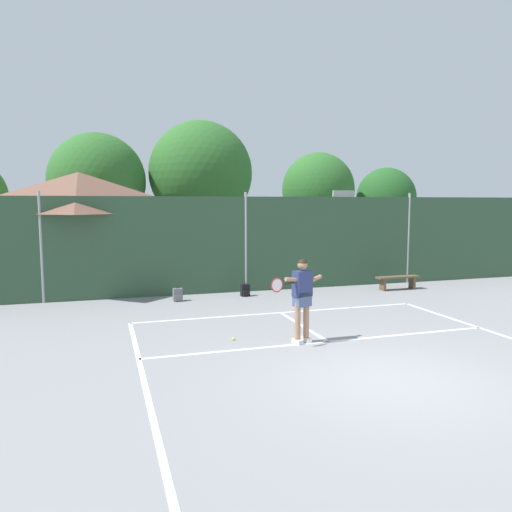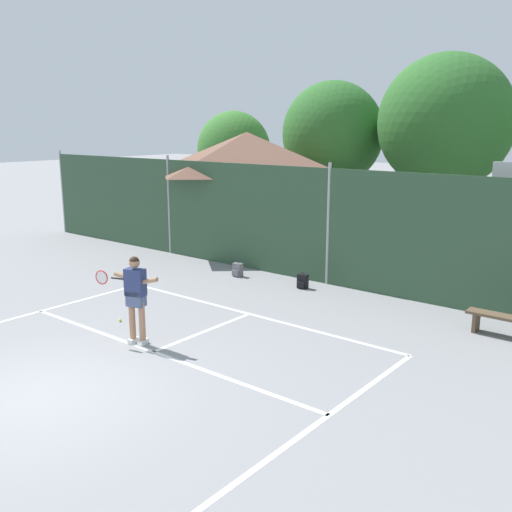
{
  "view_description": "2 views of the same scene",
  "coord_description": "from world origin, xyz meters",
  "px_view_note": "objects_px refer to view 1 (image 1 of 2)",
  "views": [
    {
      "loc": [
        -4.7,
        -7.17,
        3.07
      ],
      "look_at": [
        -0.36,
        6.65,
        1.49
      ],
      "focal_mm": 34.45,
      "sensor_mm": 36.0,
      "label": 1
    },
    {
      "loc": [
        8.32,
        -4.6,
        4.42
      ],
      "look_at": [
        -0.25,
        6.08,
        1.29
      ],
      "focal_mm": 40.15,
      "sensor_mm": 36.0,
      "label": 2
    }
  ],
  "objects_px": {
    "courtside_bench": "(398,280)",
    "basketball_hoop": "(342,222)",
    "backpack_grey": "(178,295)",
    "backpack_black": "(245,290)",
    "tennis_ball": "(233,339)",
    "tennis_player": "(302,293)"
  },
  "relations": [
    {
      "from": "courtside_bench",
      "to": "basketball_hoop",
      "type": "bearing_deg",
      "value": 108.03
    },
    {
      "from": "basketball_hoop",
      "to": "backpack_grey",
      "type": "relative_size",
      "value": 7.67
    },
    {
      "from": "backpack_grey",
      "to": "backpack_black",
      "type": "height_order",
      "value": "same"
    },
    {
      "from": "backpack_black",
      "to": "courtside_bench",
      "type": "bearing_deg",
      "value": -4.64
    },
    {
      "from": "backpack_grey",
      "to": "courtside_bench",
      "type": "xyz_separation_m",
      "value": [
        7.74,
        -0.29,
        0.17
      ]
    },
    {
      "from": "tennis_ball",
      "to": "backpack_black",
      "type": "height_order",
      "value": "backpack_black"
    },
    {
      "from": "backpack_grey",
      "to": "backpack_black",
      "type": "distance_m",
      "value": 2.25
    },
    {
      "from": "tennis_ball",
      "to": "backpack_grey",
      "type": "relative_size",
      "value": 0.14
    },
    {
      "from": "tennis_player",
      "to": "tennis_ball",
      "type": "xyz_separation_m",
      "value": [
        -1.38,
        0.63,
        -1.08
      ]
    },
    {
      "from": "basketball_hoop",
      "to": "tennis_ball",
      "type": "relative_size",
      "value": 53.79
    },
    {
      "from": "tennis_ball",
      "to": "tennis_player",
      "type": "bearing_deg",
      "value": -24.71
    },
    {
      "from": "tennis_ball",
      "to": "backpack_black",
      "type": "xyz_separation_m",
      "value": [
        1.71,
        4.95,
        0.16
      ]
    },
    {
      "from": "basketball_hoop",
      "to": "backpack_black",
      "type": "xyz_separation_m",
      "value": [
        -4.64,
        -2.18,
        -2.12
      ]
    },
    {
      "from": "courtside_bench",
      "to": "backpack_black",
      "type": "bearing_deg",
      "value": 175.36
    },
    {
      "from": "backpack_grey",
      "to": "courtside_bench",
      "type": "relative_size",
      "value": 0.29
    },
    {
      "from": "backpack_grey",
      "to": "courtside_bench",
      "type": "bearing_deg",
      "value": -2.17
    },
    {
      "from": "tennis_player",
      "to": "backpack_black",
      "type": "height_order",
      "value": "tennis_player"
    },
    {
      "from": "tennis_ball",
      "to": "basketball_hoop",
      "type": "bearing_deg",
      "value": 48.31
    },
    {
      "from": "tennis_player",
      "to": "courtside_bench",
      "type": "distance_m",
      "value": 7.81
    },
    {
      "from": "tennis_ball",
      "to": "backpack_black",
      "type": "bearing_deg",
      "value": 70.92
    },
    {
      "from": "basketball_hoop",
      "to": "tennis_player",
      "type": "height_order",
      "value": "basketball_hoop"
    },
    {
      "from": "backpack_grey",
      "to": "backpack_black",
      "type": "xyz_separation_m",
      "value": [
        2.25,
        0.15,
        0.0
      ]
    }
  ]
}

